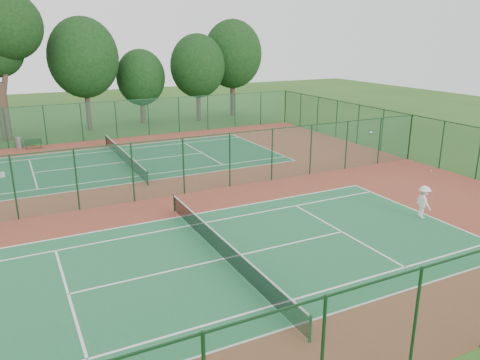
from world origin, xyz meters
TOP-DOWN VIEW (x-y plane):
  - ground at (0.00, 0.00)m, footprint 120.00×120.00m
  - red_pad at (0.00, 0.00)m, footprint 40.00×36.00m
  - court_near at (0.00, -9.00)m, footprint 23.77×10.97m
  - court_far at (0.00, 9.00)m, footprint 23.77×10.97m
  - fence_north at (0.00, 18.00)m, footprint 40.00×0.09m
  - fence_south at (0.00, -18.00)m, footprint 40.00×0.09m
  - fence_east at (20.00, 0.00)m, footprint 0.09×36.00m
  - fence_divider at (0.00, 0.00)m, footprint 40.00×0.09m
  - tennis_net_near at (0.00, -9.00)m, footprint 0.10×12.90m
  - tennis_net_far at (0.00, 9.00)m, footprint 0.10×12.90m
  - player_near at (11.38, -9.38)m, footprint 0.89×1.24m
  - trash_bin at (-6.86, 17.60)m, footprint 0.69×0.69m
  - bench at (-5.79, 16.92)m, footprint 1.41×0.48m
  - stray_ball_a at (4.29, -0.34)m, footprint 0.06×0.06m
  - stray_ball_b at (2.97, -0.46)m, footprint 0.06×0.06m
  - stray_ball_c at (1.52, -0.47)m, footprint 0.07×0.07m
  - evergreen_row at (0.50, 24.25)m, footprint 39.00×5.00m

SIDE VIEW (x-z plane):
  - ground at x=0.00m, z-range 0.00..0.00m
  - evergreen_row at x=0.50m, z-range -6.00..6.00m
  - red_pad at x=0.00m, z-range 0.00..0.01m
  - court_near at x=0.00m, z-range 0.01..0.02m
  - court_far at x=0.00m, z-range 0.01..0.02m
  - stray_ball_a at x=4.29m, z-range 0.01..0.07m
  - stray_ball_b at x=2.97m, z-range 0.01..0.07m
  - stray_ball_c at x=1.52m, z-range 0.01..0.08m
  - bench at x=-5.79m, z-range 0.02..0.88m
  - trash_bin at x=-6.86m, z-range 0.01..0.96m
  - tennis_net_near at x=0.00m, z-range 0.06..1.03m
  - tennis_net_far at x=0.00m, z-range 0.06..1.03m
  - player_near at x=11.38m, z-range 0.02..1.76m
  - fence_east at x=20.00m, z-range 0.01..3.51m
  - fence_north at x=0.00m, z-range 0.01..3.51m
  - fence_south at x=0.00m, z-range 0.01..3.51m
  - fence_divider at x=0.00m, z-range 0.01..3.51m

